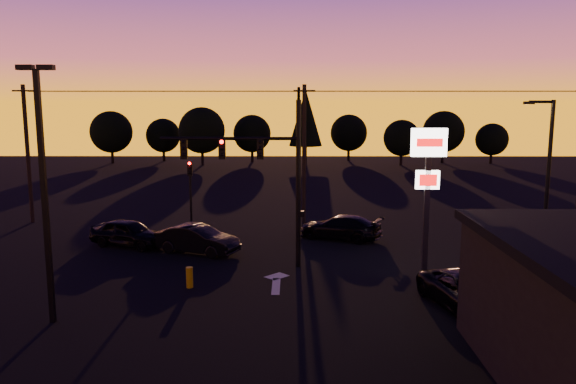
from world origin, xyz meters
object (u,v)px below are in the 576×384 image
at_px(secondary_signal, 190,185).
at_px(bollard, 190,277).
at_px(parking_lot_light, 43,178).
at_px(car_left, 129,233).
at_px(pylon_sign, 428,173).
at_px(suv_parked, 468,292).
at_px(car_right, 340,227).
at_px(streetlight, 547,172).
at_px(car_mid, 197,239).
at_px(traffic_signal_mast, 265,165).

relative_size(secondary_signal, bollard, 4.84).
height_order(parking_lot_light, car_left, parking_lot_light).
distance_m(pylon_sign, suv_parked, 5.37).
height_order(secondary_signal, bollard, secondary_signal).
height_order(secondary_signal, car_right, secondary_signal).
bearing_deg(suv_parked, streetlight, 36.26).
xyz_separation_m(parking_lot_light, car_mid, (3.71, 9.44, -4.53)).
xyz_separation_m(parking_lot_light, streetlight, (21.41, 8.50, -0.85)).
bearing_deg(secondary_signal, parking_lot_light, -99.79).
bearing_deg(secondary_signal, car_mid, -76.55).
relative_size(traffic_signal_mast, parking_lot_light, 0.94).
bearing_deg(secondary_signal, bollard, -80.46).
bearing_deg(pylon_sign, traffic_signal_mast, 160.64).
bearing_deg(traffic_signal_mast, streetlight, 6.14).
xyz_separation_m(car_mid, car_right, (7.80, 3.11, -0.04)).
distance_m(secondary_signal, suv_parked, 18.57).
bearing_deg(streetlight, car_mid, 176.95).
relative_size(traffic_signal_mast, car_left, 1.95).
bearing_deg(bollard, traffic_signal_mast, 45.34).
bearing_deg(bollard, suv_parked, -12.59).
height_order(streetlight, car_right, streetlight).
height_order(secondary_signal, streetlight, streetlight).
height_order(traffic_signal_mast, streetlight, traffic_signal_mast).
relative_size(pylon_sign, bollard, 7.56).
xyz_separation_m(car_mid, suv_parked, (11.73, -8.09, -0.07)).
xyz_separation_m(secondary_signal, bollard, (1.79, -10.64, -2.41)).
distance_m(traffic_signal_mast, secondary_signal, 9.19).
bearing_deg(suv_parked, parking_lot_light, 171.13).
bearing_deg(traffic_signal_mast, car_mid, 146.46).
bearing_deg(streetlight, car_right, 157.75).
xyz_separation_m(traffic_signal_mast, suv_parked, (8.04, -5.64, -4.27)).
xyz_separation_m(traffic_signal_mast, parking_lot_light, (-7.40, -6.99, 0.33)).
height_order(car_left, suv_parked, car_left).
xyz_separation_m(pylon_sign, suv_parked, (0.94, -3.15, -4.24)).
xyz_separation_m(parking_lot_light, car_left, (-0.32, 10.83, -4.52)).
relative_size(traffic_signal_mast, suv_parked, 1.78).
height_order(car_mid, car_right, car_mid).
height_order(traffic_signal_mast, pylon_sign, traffic_signal_mast).
xyz_separation_m(secondary_signal, car_left, (-2.82, -3.66, -2.11)).
xyz_separation_m(pylon_sign, bollard, (-10.21, -0.66, -4.46)).
xyz_separation_m(car_left, suv_parked, (15.76, -9.48, -0.08)).
xyz_separation_m(bollard, car_mid, (-0.58, 5.60, 0.29)).
xyz_separation_m(traffic_signal_mast, car_mid, (-3.70, 2.45, -4.20)).
bearing_deg(streetlight, secondary_signal, 162.44).
bearing_deg(car_left, pylon_sign, -91.23).
distance_m(parking_lot_light, suv_parked, 16.17).
height_order(secondary_signal, car_left, secondary_signal).
xyz_separation_m(bollard, car_right, (7.22, 8.71, 0.25)).
height_order(secondary_signal, parking_lot_light, parking_lot_light).
distance_m(traffic_signal_mast, parking_lot_light, 10.19).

